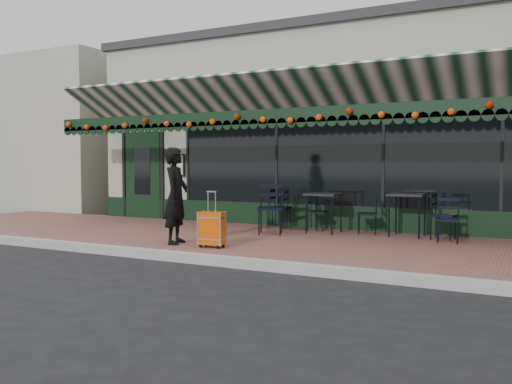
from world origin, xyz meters
The scene contains 16 objects.
ground centered at (0.00, 0.00, 0.00)m, with size 80.00×80.00×0.00m, color black.
sidewalk centered at (0.00, 2.00, 0.07)m, with size 18.00×4.00×0.15m, color brown.
curb centered at (0.00, -0.08, 0.07)m, with size 18.00×0.16×0.15m, color #9E9E99.
restaurant_building centered at (0.00, 7.84, 2.27)m, with size 12.00×9.60×4.50m.
neighbor_building_left centered at (-13.00, 8.00, 2.40)m, with size 12.00×8.00×4.80m, color #A2A18F.
woman centered at (-1.34, 0.64, 0.98)m, with size 0.61×0.40×1.67m, color black.
suitcase centered at (-0.56, 0.56, 0.46)m, with size 0.43×0.28×0.93m.
cafe_table_a centered at (2.00, 3.46, 0.89)m, with size 0.67×0.67×0.82m.
cafe_table_b centered at (0.41, 3.22, 0.87)m, with size 0.65×0.65×0.80m.
chair_a_left centered at (1.24, 3.42, 0.54)m, with size 0.39×0.39×0.78m, color black, non-canonical shape.
chair_a_right centered at (2.68, 3.33, 0.57)m, with size 0.42×0.42×0.85m, color black, non-canonical shape.
chair_a_front centered at (2.81, 2.97, 0.54)m, with size 0.39×0.39×0.79m, color black, non-canonical shape.
chair_b_left centered at (-0.74, 3.48, 0.56)m, with size 0.41×0.41×0.83m, color black, non-canonical shape.
chair_b_right centered at (0.15, 3.50, 0.53)m, with size 0.38×0.38×0.77m, color black, non-canonical shape.
chair_b_front centered at (-0.44, 2.52, 0.65)m, with size 0.50×0.50×1.00m, color black, non-canonical shape.
chair_solo centered at (-0.76, 3.65, 0.57)m, with size 0.42×0.42×0.85m, color black, non-canonical shape.
Camera 1 is at (4.21, -6.99, 1.54)m, focal length 38.00 mm.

